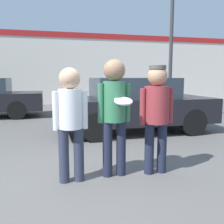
# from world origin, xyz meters

# --- Properties ---
(ground_plane) EXTENTS (56.00, 56.00, 0.00)m
(ground_plane) POSITION_xyz_m (0.00, 0.00, 0.00)
(ground_plane) COLOR #5B5956
(storefront_building) EXTENTS (24.00, 0.22, 4.02)m
(storefront_building) POSITION_xyz_m (0.00, 10.85, 2.04)
(storefront_building) COLOR silver
(storefront_building) RESTS_ON ground
(person_left) EXTENTS (0.50, 0.33, 1.68)m
(person_left) POSITION_xyz_m (-0.37, -0.15, 1.00)
(person_left) COLOR #2D3347
(person_left) RESTS_ON ground
(person_middle_with_frisbee) EXTENTS (0.51, 0.55, 1.81)m
(person_middle_with_frisbee) POSITION_xyz_m (0.30, -0.10, 1.09)
(person_middle_with_frisbee) COLOR #1E2338
(person_middle_with_frisbee) RESTS_ON ground
(person_right) EXTENTS (0.56, 0.39, 1.72)m
(person_right) POSITION_xyz_m (0.97, -0.15, 1.05)
(person_right) COLOR #1E2338
(person_right) RESTS_ON ground
(parked_car_near) EXTENTS (4.25, 1.93, 1.52)m
(parked_car_near) POSITION_xyz_m (1.70, 2.88, 0.77)
(parked_car_near) COLOR black
(parked_car_near) RESTS_ON ground
(street_lamp) EXTENTS (1.60, 0.35, 5.27)m
(street_lamp) POSITION_xyz_m (3.67, 4.01, 3.31)
(street_lamp) COLOR #38383D
(street_lamp) RESTS_ON ground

